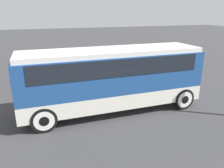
% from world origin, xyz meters
% --- Properties ---
extents(ground_plane, '(120.00, 120.00, 0.00)m').
position_xyz_m(ground_plane, '(0.00, 0.00, 0.00)').
color(ground_plane, '#38383A').
extents(tour_bus, '(9.32, 2.53, 3.31)m').
position_xyz_m(tour_bus, '(0.10, -0.00, 1.99)').
color(tour_bus, silver).
rests_on(tour_bus, ground_plane).
extents(parked_car_near, '(4.31, 1.87, 1.31)m').
position_xyz_m(parked_car_near, '(2.51, 8.37, 0.65)').
color(parked_car_near, '#7A6B5B').
rests_on(parked_car_near, ground_plane).
extents(parked_car_mid, '(4.56, 1.80, 1.44)m').
position_xyz_m(parked_car_mid, '(-2.65, 7.06, 0.71)').
color(parked_car_mid, black).
rests_on(parked_car_mid, ground_plane).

